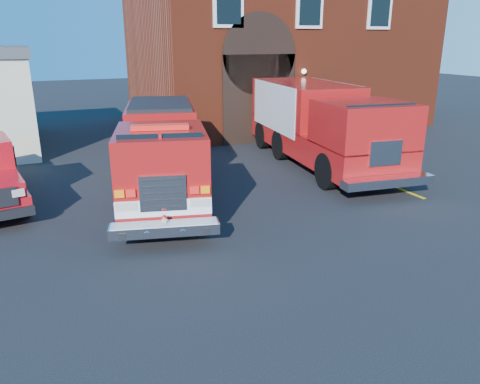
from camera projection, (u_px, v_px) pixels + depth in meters
name	position (u px, v px, depth m)	size (l,w,h in m)	color
ground	(221.00, 226.00, 12.19)	(100.00, 100.00, 0.00)	black
parking_stripe_near	(391.00, 185.00, 15.57)	(0.12, 3.00, 0.01)	#DDBC0B
parking_stripe_mid	(338.00, 164.00, 18.17)	(0.12, 3.00, 0.01)	#DDBC0B
parking_stripe_far	(298.00, 149.00, 20.78)	(0.12, 3.00, 0.01)	#DDBC0B
fire_station	(276.00, 46.00, 26.48)	(15.20, 10.20, 8.45)	maroon
fire_engine	(162.00, 151.00, 14.43)	(4.44, 8.83, 2.62)	black
secondary_truck	(320.00, 122.00, 17.89)	(3.98, 9.45, 2.97)	black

